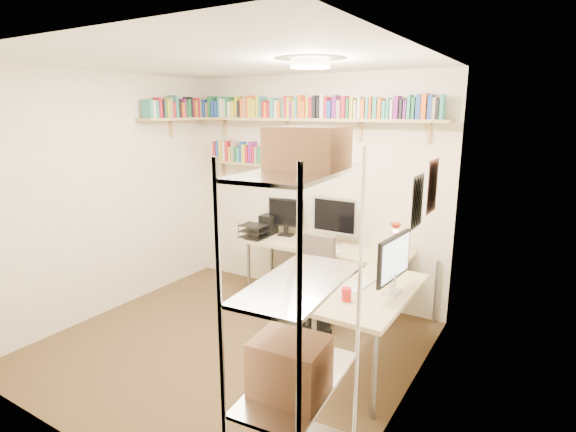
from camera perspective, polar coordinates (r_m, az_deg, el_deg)
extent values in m
plane|color=#4B3520|center=(4.35, -7.33, -15.98)|extent=(3.20, 3.20, 0.00)
cube|color=beige|center=(5.12, 2.80, 3.51)|extent=(3.20, 0.04, 2.50)
cube|color=beige|center=(5.05, -22.12, 2.40)|extent=(0.04, 3.00, 2.50)
cube|color=beige|center=(3.16, 15.28, -3.11)|extent=(0.04, 3.00, 2.50)
cube|color=beige|center=(2.94, -26.73, -5.35)|extent=(3.20, 0.04, 2.50)
cube|color=white|center=(3.82, -8.49, 18.90)|extent=(3.20, 3.00, 0.04)
cube|color=silver|center=(3.62, 17.89, 3.63)|extent=(0.01, 0.30, 0.42)
cube|color=white|center=(3.25, 16.13, 1.80)|extent=(0.01, 0.28, 0.38)
cylinder|color=#FFEAC6|center=(3.59, 2.84, 18.75)|extent=(0.30, 0.30, 0.06)
cube|color=tan|center=(4.94, 2.19, 12.14)|extent=(3.05, 0.25, 0.03)
cube|color=tan|center=(5.50, -13.94, 11.88)|extent=(0.25, 1.00, 0.03)
cube|color=tan|center=(5.46, -5.59, 6.72)|extent=(0.95, 0.20, 0.02)
cube|color=tan|center=(5.67, -8.33, 11.45)|extent=(0.03, 0.20, 0.20)
cube|color=tan|center=(5.15, -0.43, 11.42)|extent=(0.03, 0.20, 0.20)
cube|color=tan|center=(4.73, 9.04, 11.09)|extent=(0.03, 0.20, 0.20)
cube|color=tan|center=(4.51, 17.41, 10.56)|extent=(0.03, 0.20, 0.20)
cube|color=#6C1C6C|center=(5.79, -10.85, 13.28)|extent=(0.04, 0.12, 0.21)
cube|color=#21643B|center=(5.77, -10.57, 13.23)|extent=(0.02, 0.12, 0.20)
cube|color=#1D3F98|center=(5.74, -10.28, 13.30)|extent=(0.03, 0.14, 0.21)
cube|color=gray|center=(5.71, -9.95, 13.13)|extent=(0.04, 0.11, 0.17)
cube|color=#21643B|center=(5.68, -9.57, 13.52)|extent=(0.04, 0.14, 0.25)
cube|color=#1D3F98|center=(5.65, -9.16, 13.26)|extent=(0.03, 0.14, 0.19)
cube|color=#1D3F98|center=(5.62, -8.80, 13.27)|extent=(0.03, 0.13, 0.19)
cube|color=teal|center=(5.59, -8.45, 13.54)|extent=(0.03, 0.11, 0.24)
cube|color=beige|center=(5.56, -8.09, 13.41)|extent=(0.04, 0.13, 0.21)
cube|color=beige|center=(5.53, -7.71, 13.38)|extent=(0.03, 0.13, 0.21)
cube|color=#21643B|center=(5.51, -7.42, 13.55)|extent=(0.03, 0.14, 0.24)
cube|color=beige|center=(5.49, -7.06, 13.25)|extent=(0.04, 0.15, 0.18)
cube|color=gold|center=(5.46, -6.64, 13.32)|extent=(0.04, 0.15, 0.19)
cube|color=gold|center=(5.43, -6.25, 13.60)|extent=(0.03, 0.13, 0.24)
cube|color=black|center=(5.40, -5.91, 13.33)|extent=(0.04, 0.14, 0.19)
cube|color=#DB5619|center=(5.38, -5.50, 13.47)|extent=(0.04, 0.14, 0.21)
cube|color=gray|center=(5.35, -5.14, 13.67)|extent=(0.02, 0.15, 0.25)
cube|color=#DB5619|center=(5.33, -4.82, 13.68)|extent=(0.03, 0.13, 0.25)
cube|color=gold|center=(5.31, -4.46, 13.54)|extent=(0.04, 0.15, 0.22)
cube|color=gold|center=(5.28, -4.05, 13.44)|extent=(0.04, 0.15, 0.20)
cube|color=gold|center=(5.25, -3.62, 13.66)|extent=(0.03, 0.12, 0.24)
cube|color=teal|center=(5.23, -3.23, 13.64)|extent=(0.02, 0.13, 0.23)
cube|color=#B11728|center=(5.21, -2.87, 13.38)|extent=(0.02, 0.13, 0.19)
cube|color=#DB5619|center=(5.19, -2.52, 13.30)|extent=(0.03, 0.14, 0.17)
cube|color=#B11728|center=(5.16, -2.16, 13.43)|extent=(0.02, 0.13, 0.19)
cube|color=teal|center=(5.14, -1.73, 13.56)|extent=(0.04, 0.14, 0.22)
cube|color=beige|center=(5.11, -1.28, 13.40)|extent=(0.04, 0.11, 0.19)
cube|color=#DB5619|center=(5.09, -0.87, 13.35)|extent=(0.04, 0.13, 0.18)
cube|color=teal|center=(5.07, -0.38, 13.35)|extent=(0.04, 0.11, 0.18)
cube|color=#B11728|center=(5.04, 0.04, 13.67)|extent=(0.03, 0.15, 0.23)
cube|color=gold|center=(5.03, 0.38, 13.60)|extent=(0.03, 0.15, 0.22)
cube|color=#6C1C6C|center=(5.01, 0.69, 13.36)|extent=(0.02, 0.15, 0.18)
cube|color=gold|center=(5.00, 0.97, 13.40)|extent=(0.03, 0.12, 0.19)
cube|color=teal|center=(4.98, 1.31, 13.64)|extent=(0.03, 0.13, 0.23)
cube|color=#DB5619|center=(4.96, 1.71, 13.71)|extent=(0.04, 0.11, 0.24)
cube|color=#DB5619|center=(4.94, 2.22, 13.36)|extent=(0.04, 0.15, 0.18)
cube|color=gold|center=(4.91, 2.72, 13.52)|extent=(0.03, 0.12, 0.21)
cube|color=#B11728|center=(4.89, 3.19, 13.58)|extent=(0.04, 0.12, 0.22)
cube|color=black|center=(4.87, 3.62, 13.66)|extent=(0.04, 0.15, 0.23)
cube|color=black|center=(4.85, 4.10, 13.54)|extent=(0.03, 0.12, 0.21)
cube|color=beige|center=(4.83, 4.59, 13.66)|extent=(0.04, 0.12, 0.24)
cube|color=#B11728|center=(4.81, 5.04, 13.54)|extent=(0.03, 0.11, 0.22)
cube|color=#1D3F98|center=(4.79, 5.48, 13.30)|extent=(0.04, 0.13, 0.18)
cube|color=#6C1C6C|center=(4.77, 6.12, 13.62)|extent=(0.04, 0.12, 0.23)
cube|color=gray|center=(4.75, 6.64, 13.30)|extent=(0.04, 0.11, 0.18)
cube|color=#B11728|center=(4.73, 7.28, 13.53)|extent=(0.04, 0.12, 0.22)
cube|color=#21643B|center=(4.71, 7.79, 13.37)|extent=(0.03, 0.12, 0.20)
cube|color=gold|center=(4.69, 8.29, 13.39)|extent=(0.03, 0.13, 0.20)
cube|color=beige|center=(4.67, 8.75, 13.22)|extent=(0.02, 0.13, 0.18)
cube|color=beige|center=(4.66, 9.22, 13.42)|extent=(0.03, 0.13, 0.21)
cube|color=#DB5619|center=(4.64, 9.68, 13.23)|extent=(0.04, 0.13, 0.19)
cube|color=teal|center=(4.63, 10.24, 13.31)|extent=(0.03, 0.13, 0.20)
cube|color=#DB5619|center=(4.61, 10.60, 13.36)|extent=(0.03, 0.12, 0.21)
cube|color=teal|center=(4.60, 11.14, 13.31)|extent=(0.04, 0.12, 0.21)
cube|color=#DB5619|center=(4.58, 11.76, 13.21)|extent=(0.04, 0.14, 0.20)
cube|color=teal|center=(4.57, 12.28, 13.03)|extent=(0.03, 0.14, 0.17)
cube|color=teal|center=(4.55, 12.71, 13.18)|extent=(0.03, 0.12, 0.20)
cube|color=beige|center=(4.54, 13.18, 13.06)|extent=(0.03, 0.13, 0.18)
cube|color=#6C1C6C|center=(4.53, 13.72, 13.24)|extent=(0.04, 0.12, 0.22)
cube|color=black|center=(4.51, 14.32, 13.02)|extent=(0.03, 0.13, 0.19)
cube|color=#6C1C6C|center=(4.50, 14.79, 12.91)|extent=(0.03, 0.13, 0.17)
cube|color=teal|center=(4.49, 15.25, 13.20)|extent=(0.03, 0.13, 0.22)
cube|color=#21643B|center=(4.48, 15.76, 13.02)|extent=(0.03, 0.12, 0.20)
cube|color=#1D3F98|center=(4.47, 16.35, 13.15)|extent=(0.04, 0.12, 0.22)
cube|color=#DB5619|center=(4.45, 17.03, 13.18)|extent=(0.04, 0.14, 0.24)
cube|color=#1D3F98|center=(4.44, 17.70, 13.04)|extent=(0.04, 0.12, 0.22)
cube|color=gray|center=(4.43, 18.18, 12.84)|extent=(0.03, 0.12, 0.19)
cube|color=black|center=(4.42, 18.61, 12.70)|extent=(0.03, 0.14, 0.18)
cube|color=teal|center=(4.42, 19.03, 12.94)|extent=(0.03, 0.12, 0.22)
cube|color=teal|center=(5.20, -17.44, 12.88)|extent=(0.14, 0.04, 0.20)
cube|color=beige|center=(5.24, -16.99, 12.84)|extent=(0.12, 0.04, 0.19)
cube|color=teal|center=(5.27, -16.62, 12.86)|extent=(0.12, 0.03, 0.19)
cube|color=#B11728|center=(5.30, -16.28, 13.06)|extent=(0.12, 0.04, 0.22)
cube|color=black|center=(5.32, -15.94, 12.96)|extent=(0.14, 0.03, 0.20)
cube|color=teal|center=(5.34, -15.69, 12.88)|extent=(0.11, 0.02, 0.18)
cube|color=gold|center=(5.37, -15.38, 12.99)|extent=(0.15, 0.04, 0.20)
cube|color=gray|center=(5.41, -15.00, 13.16)|extent=(0.13, 0.03, 0.22)
cube|color=#B11728|center=(5.44, -14.65, 12.89)|extent=(0.12, 0.04, 0.17)
cube|color=teal|center=(5.47, -14.34, 13.32)|extent=(0.13, 0.04, 0.25)
cube|color=black|center=(5.50, -13.98, 13.14)|extent=(0.11, 0.04, 0.21)
cube|color=#DB5619|center=(5.53, -13.63, 12.95)|extent=(0.15, 0.04, 0.17)
cube|color=#6C1C6C|center=(5.56, -13.34, 13.18)|extent=(0.13, 0.03, 0.21)
cube|color=#21643B|center=(5.58, -13.09, 12.97)|extent=(0.13, 0.02, 0.17)
cube|color=#21643B|center=(5.61, -12.83, 13.18)|extent=(0.14, 0.03, 0.21)
cube|color=black|center=(5.64, -12.56, 13.33)|extent=(0.14, 0.03, 0.24)
cube|color=#B11728|center=(5.67, -12.26, 13.13)|extent=(0.11, 0.04, 0.19)
cube|color=gold|center=(5.70, -11.94, 13.17)|extent=(0.12, 0.03, 0.20)
cube|color=#B11728|center=(5.73, -11.69, 13.31)|extent=(0.13, 0.03, 0.22)
cube|color=beige|center=(5.75, -11.45, 13.27)|extent=(0.11, 0.02, 0.21)
cube|color=#DB5619|center=(5.78, -11.17, 13.27)|extent=(0.12, 0.04, 0.21)
cube|color=#B11728|center=(5.70, -8.98, 8.22)|extent=(0.03, 0.14, 0.24)
cube|color=#1D3F98|center=(5.67, -8.62, 8.24)|extent=(0.03, 0.13, 0.24)
cube|color=gold|center=(5.64, -8.26, 8.24)|extent=(0.04, 0.12, 0.25)
cube|color=beige|center=(5.61, -7.85, 8.16)|extent=(0.04, 0.12, 0.23)
cube|color=#B11728|center=(5.58, -7.48, 8.21)|extent=(0.04, 0.12, 0.24)
cube|color=gold|center=(5.55, -7.05, 7.83)|extent=(0.03, 0.14, 0.17)
cube|color=gray|center=(5.52, -6.69, 8.15)|extent=(0.03, 0.14, 0.24)
cube|color=#21643B|center=(5.50, -6.38, 7.81)|extent=(0.02, 0.15, 0.18)
cube|color=teal|center=(5.48, -6.04, 7.76)|extent=(0.04, 0.13, 0.17)
cube|color=#1D3F98|center=(5.45, -5.73, 8.13)|extent=(0.03, 0.11, 0.24)
cube|color=gold|center=(5.42, -5.31, 7.92)|extent=(0.04, 0.14, 0.21)
cube|color=#B11728|center=(5.40, -4.94, 7.81)|extent=(0.03, 0.13, 0.19)
cube|color=#6C1C6C|center=(5.37, -4.51, 8.09)|extent=(0.04, 0.12, 0.25)
cube|color=#B11728|center=(5.34, -4.08, 7.79)|extent=(0.03, 0.15, 0.19)
cube|color=gray|center=(5.32, -3.76, 7.75)|extent=(0.03, 0.15, 0.19)
cube|color=#21643B|center=(5.30, -3.41, 7.76)|extent=(0.04, 0.12, 0.19)
cube|color=beige|center=(4.85, 4.76, -3.97)|extent=(1.80, 0.57, 0.04)
cube|color=beige|center=(3.72, 10.85, -9.65)|extent=(0.57, 1.23, 0.04)
cylinder|color=gray|center=(5.20, -4.99, -6.87)|extent=(0.04, 0.04, 0.66)
cylinder|color=gray|center=(5.56, -2.09, -5.46)|extent=(0.04, 0.04, 0.66)
cylinder|color=gray|center=(4.83, 18.29, -9.14)|extent=(0.04, 0.04, 0.66)
cylinder|color=gray|center=(3.50, 3.29, -17.43)|extent=(0.04, 0.04, 0.66)
cylinder|color=gray|center=(3.34, 10.91, -19.33)|extent=(0.04, 0.04, 0.66)
cube|color=gray|center=(5.16, 5.94, -6.49)|extent=(1.71, 0.02, 0.52)
cube|color=silver|center=(4.84, 5.94, 0.04)|extent=(0.52, 0.03, 0.40)
cube|color=black|center=(4.83, 5.85, -0.01)|extent=(0.47, 0.00, 0.34)
cube|color=black|center=(5.14, -0.26, 0.45)|extent=(0.42, 0.03, 0.32)
cube|color=black|center=(3.62, 13.30, -5.17)|extent=(0.03, 0.55, 0.36)
cube|color=silver|center=(3.62, 13.01, -5.13)|extent=(0.00, 0.49, 0.31)
cube|color=white|center=(4.68, 4.34, -4.29)|extent=(0.40, 0.12, 0.01)
cube|color=white|center=(3.80, 9.10, -8.66)|extent=(0.12, 0.38, 0.01)
cylinder|color=#9E1D0D|center=(4.57, 13.31, -5.01)|extent=(0.09, 0.09, 0.02)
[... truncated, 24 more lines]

